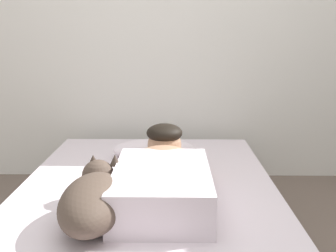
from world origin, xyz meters
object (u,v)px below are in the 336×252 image
Objects in this scene: bed at (148,218)px; dog at (94,199)px; pillow at (155,149)px; cell_phone at (129,204)px; person_lying at (163,174)px; coffee_cup at (180,161)px.

dog is (-0.19, -0.40, 0.28)m from bed.
dog is at bearing -103.00° from pillow.
pillow is 0.92m from dog.
cell_phone is at bearing 54.85° from dog.
dog is (-0.27, -0.29, -0.00)m from person_lying.
cell_phone is (-0.07, -0.22, 0.18)m from bed.
cell_phone is (-0.24, -0.55, -0.03)m from coffee_cup.
bed is 0.29m from cell_phone.
pillow is 0.73m from cell_phone.
pillow is 4.16× the size of coffee_cup.
person_lying is at bearing -52.11° from bed.
person_lying is at bearing 38.86° from cell_phone.
pillow is 3.71× the size of cell_phone.
person_lying is at bearing 47.29° from dog.
person_lying reaches higher than bed.
coffee_cup is at bearing -47.96° from pillow.
dog is 0.81m from coffee_cup.
person_lying is at bearing -101.89° from coffee_cup.
bed is at bearing 64.39° from dog.
cell_phone reaches higher than bed.
dog reaches higher than cell_phone.
dog is 4.11× the size of cell_phone.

